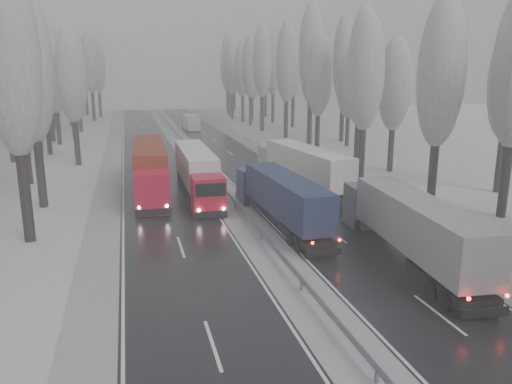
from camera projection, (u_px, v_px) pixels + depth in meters
name	position (u px, v px, depth m)	size (l,w,h in m)	color
ground	(332.00, 329.00, 21.62)	(260.00, 260.00, 0.00)	silver
carriageway_right	(265.00, 180.00, 51.12)	(7.50, 200.00, 0.03)	black
carriageway_left	(161.00, 186.00, 48.56)	(7.50, 200.00, 0.03)	black
median_slush	(214.00, 183.00, 49.84)	(3.00, 200.00, 0.04)	#A9ABB1
shoulder_right	(310.00, 177.00, 52.32)	(2.40, 200.00, 0.04)	#A9ABB1
shoulder_left	(108.00, 188.00, 47.36)	(2.40, 200.00, 0.04)	#A9ABB1
median_guardrail	(214.00, 177.00, 49.69)	(0.12, 200.00, 0.76)	slate
tree_16	(441.00, 74.00, 37.50)	(3.60, 3.60, 16.53)	black
tree_17	(509.00, 81.00, 43.75)	(3.60, 3.60, 15.54)	black
tree_18	(366.00, 73.00, 48.05)	(3.60, 3.60, 16.58)	black
tree_19	(395.00, 85.00, 53.46)	(3.60, 3.60, 14.57)	black
tree_20	(360.00, 78.00, 56.66)	(3.60, 3.60, 15.71)	black
tree_21	(363.00, 61.00, 60.52)	(3.60, 3.60, 18.62)	black
tree_22	(319.00, 76.00, 66.24)	(3.60, 3.60, 15.86)	black
tree_23	(349.00, 86.00, 71.88)	(3.60, 3.60, 13.55)	black
tree_24	(311.00, 54.00, 70.85)	(3.60, 3.60, 20.49)	black
tree_25	(344.00, 60.00, 76.45)	(3.60, 3.60, 19.44)	black
tree_26	(287.00, 63.00, 80.67)	(3.60, 3.60, 18.78)	black
tree_27	(319.00, 68.00, 86.35)	(3.60, 3.60, 17.62)	black
tree_28	(262.00, 61.00, 90.29)	(3.60, 3.60, 19.62)	black
tree_29	(294.00, 67.00, 96.08)	(3.60, 3.60, 18.11)	black
tree_30	(250.00, 68.00, 99.78)	(3.60, 3.60, 17.86)	black
tree_31	(273.00, 66.00, 104.88)	(3.60, 3.60, 18.58)	black
tree_32	(242.00, 69.00, 106.94)	(3.60, 3.60, 17.33)	black
tree_33	(252.00, 78.00, 111.92)	(3.60, 3.60, 14.33)	black
tree_34	(232.00, 69.00, 113.36)	(3.60, 3.60, 17.63)	black
tree_35	(266.00, 67.00, 119.27)	(3.60, 3.60, 18.25)	black
tree_36	(228.00, 62.00, 122.55)	(3.60, 3.60, 20.23)	black
tree_37	(252.00, 72.00, 128.59)	(3.60, 3.60, 16.37)	black
tree_38	(227.00, 68.00, 133.24)	(3.60, 3.60, 17.97)	black
tree_39	(234.00, 72.00, 137.95)	(3.60, 3.60, 16.19)	black
tree_56	(10.00, 57.00, 30.05)	(3.60, 3.60, 18.12)	black
tree_58	(30.00, 68.00, 38.42)	(3.60, 3.60, 17.21)	black
tree_60	(19.00, 85.00, 47.21)	(3.60, 3.60, 14.84)	black
tree_62	(71.00, 76.00, 56.91)	(3.60, 3.60, 16.04)	black
tree_63	(3.00, 71.00, 58.63)	(3.60, 3.60, 16.88)	black
tree_64	(43.00, 78.00, 64.41)	(3.60, 3.60, 15.42)	black
tree_65	(31.00, 58.00, 67.13)	(3.60, 3.60, 19.48)	black
tree_66	(54.00, 78.00, 73.53)	(3.60, 3.60, 15.23)	black
tree_67	(47.00, 70.00, 76.67)	(3.60, 3.60, 17.09)	black
tree_68	(69.00, 72.00, 80.06)	(3.60, 3.60, 16.65)	black
tree_69	(40.00, 61.00, 82.24)	(3.60, 3.60, 19.35)	black
tree_70	(76.00, 70.00, 89.53)	(3.60, 3.60, 17.09)	black
tree_71	(50.00, 61.00, 91.76)	(3.60, 3.60, 19.61)	black
tree_72	(67.00, 77.00, 97.99)	(3.60, 3.60, 15.11)	black
tree_73	(54.00, 70.00, 100.73)	(3.60, 3.60, 17.22)	black
tree_74	(90.00, 62.00, 108.39)	(3.60, 3.60, 19.68)	black
tree_75	(48.00, 66.00, 110.10)	(3.60, 3.60, 18.60)	black
tree_76	(97.00, 66.00, 117.65)	(3.60, 3.60, 18.55)	black
tree_77	(75.00, 78.00, 120.68)	(3.60, 3.60, 14.32)	black
tree_78	(84.00, 64.00, 122.84)	(3.60, 3.60, 19.55)	black
tree_79	(74.00, 70.00, 126.30)	(3.60, 3.60, 17.07)	black
truck_grey_tarp	(409.00, 223.00, 28.86)	(3.81, 15.64, 3.98)	#505055
truck_blue_box	(280.00, 195.00, 35.95)	(3.08, 14.64, 3.73)	#1F214E
truck_cream_box	(302.00, 165.00, 46.36)	(4.37, 16.16, 4.11)	#A39B90
box_truck_distant	(190.00, 122.00, 94.04)	(2.72, 7.79, 2.87)	#B3B5BA
truck_red_white	(197.00, 169.00, 44.39)	(2.65, 15.78, 4.03)	#B40A20
truck_red_red	(149.00, 166.00, 44.87)	(3.15, 17.38, 4.44)	red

